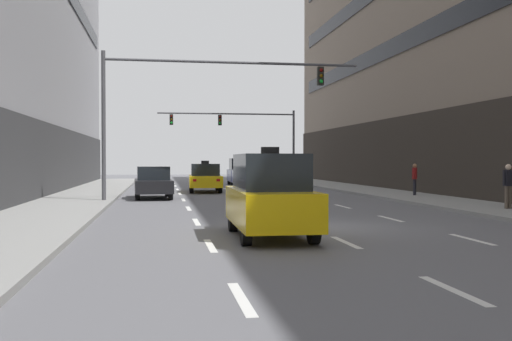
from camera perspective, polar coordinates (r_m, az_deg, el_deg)
ground_plane at (r=16.59m, az=5.52°, el=-5.56°), size 120.00×120.00×0.00m
sidewalk_left at (r=16.48m, az=-22.72°, el=-5.44°), size 3.53×80.00×0.14m
lane_stripe_l1_s2 at (r=8.23m, az=-1.45°, el=-12.34°), size 0.16×2.00×0.01m
lane_stripe_l1_s3 at (r=13.11m, az=-4.48°, el=-7.30°), size 0.16×2.00×0.01m
lane_stripe_l1_s4 at (r=18.06m, az=-5.83°, el=-5.01°), size 0.16×2.00×0.01m
lane_stripe_l1_s5 at (r=23.03m, az=-6.60°, el=-3.70°), size 0.16×2.00×0.01m
lane_stripe_l1_s6 at (r=28.01m, az=-7.09°, el=-2.85°), size 0.16×2.00×0.01m
lane_stripe_l1_s7 at (r=33.00m, az=-7.43°, el=-2.26°), size 0.16×2.00×0.01m
lane_stripe_l1_s8 at (r=37.99m, az=-7.69°, el=-1.83°), size 0.16×2.00×0.01m
lane_stripe_l1_s9 at (r=42.98m, az=-7.88°, el=-1.49°), size 0.16×2.00×0.01m
lane_stripe_l1_s10 at (r=47.98m, az=-8.03°, el=-1.23°), size 0.16×2.00×0.01m
lane_stripe_l2_s2 at (r=9.19m, az=18.67°, el=-10.98°), size 0.16×2.00×0.01m
lane_stripe_l2_s3 at (r=13.73m, az=8.75°, el=-6.93°), size 0.16×2.00×0.01m
lane_stripe_l2_s4 at (r=18.52m, az=3.92°, el=-4.85°), size 0.16×2.00×0.01m
lane_stripe_l2_s5 at (r=23.39m, az=1.10°, el=-3.62°), size 0.16×2.00×0.01m
lane_stripe_l2_s6 at (r=28.31m, az=-0.74°, el=-2.80°), size 0.16×2.00×0.01m
lane_stripe_l2_s7 at (r=33.25m, az=-2.03°, el=-2.23°), size 0.16×2.00×0.01m
lane_stripe_l2_s8 at (r=38.21m, az=-2.98°, el=-1.80°), size 0.16×2.00×0.01m
lane_stripe_l2_s9 at (r=43.18m, az=-3.72°, el=-1.47°), size 0.16×2.00×0.01m
lane_stripe_l2_s10 at (r=48.15m, az=-4.30°, el=-1.21°), size 0.16×2.00×0.01m
lane_stripe_l3_s3 at (r=15.00m, az=20.27°, el=-6.31°), size 0.16×2.00×0.01m
lane_stripe_l3_s4 at (r=19.47m, az=12.96°, el=-4.59°), size 0.16×2.00×0.01m
lane_stripe_l3_s5 at (r=24.16m, az=8.44°, el=-3.48°), size 0.16×2.00×0.01m
lane_stripe_l3_s6 at (r=28.94m, az=5.41°, el=-2.72°), size 0.16×2.00×0.01m
lane_stripe_l3_s7 at (r=33.79m, az=3.25°, el=-2.18°), size 0.16×2.00×0.01m
lane_stripe_l3_s8 at (r=38.68m, az=1.63°, el=-1.77°), size 0.16×2.00×0.01m
lane_stripe_l3_s9 at (r=43.60m, az=0.38°, el=-1.45°), size 0.16×2.00×0.01m
lane_stripe_l3_s10 at (r=48.53m, az=-0.62°, el=-1.19°), size 0.16×2.00×0.01m
taxi_driving_0 at (r=34.64m, az=-4.99°, el=-0.74°), size 2.04×4.53×1.85m
car_driving_1 at (r=31.06m, az=1.68°, el=-0.97°), size 1.96×4.45×1.65m
car_driving_2 at (r=43.44m, az=-1.52°, el=-0.14°), size 1.89×4.22×2.02m
taxi_driving_3 at (r=14.36m, az=1.38°, el=-2.49°), size 1.82×4.26×2.22m
car_driving_4 at (r=29.19m, az=-10.00°, el=-1.18°), size 1.97×4.29×1.58m
car_driving_5 at (r=38.26m, az=-0.72°, el=-0.20°), size 2.01×4.50×2.15m
traffic_signal_0 at (r=26.58m, az=-6.64°, el=7.44°), size 11.64×0.35×6.55m
traffic_signal_1 at (r=47.61m, az=-1.18°, el=4.16°), size 11.18×0.35×5.83m
pedestrian_0 at (r=23.01m, az=23.37°, el=-1.12°), size 0.51×0.29×1.61m
pedestrian_1 at (r=30.32m, az=15.21°, el=-0.62°), size 0.35×0.46×1.57m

